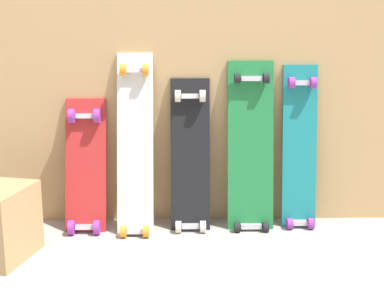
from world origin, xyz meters
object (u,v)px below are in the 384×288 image
at_px(skateboard_green, 251,153).
at_px(skateboard_white, 135,151).
at_px(skateboard_red, 86,171).
at_px(skateboard_black, 190,161).
at_px(skateboard_teal, 300,153).

bearing_deg(skateboard_green, skateboard_white, -176.64).
bearing_deg(skateboard_red, skateboard_green, 1.17).
height_order(skateboard_red, skateboard_green, skateboard_green).
bearing_deg(skateboard_black, skateboard_teal, 2.21).
distance_m(skateboard_white, skateboard_green, 0.57).
distance_m(skateboard_black, skateboard_green, 0.30).
bearing_deg(skateboard_green, skateboard_teal, 3.77).
bearing_deg(skateboard_white, skateboard_green, 3.36).
height_order(skateboard_red, skateboard_black, skateboard_black).
bearing_deg(skateboard_teal, skateboard_green, -176.23).
xyz_separation_m(skateboard_black, skateboard_green, (0.30, 0.00, 0.04)).
distance_m(skateboard_white, skateboard_teal, 0.82).
bearing_deg(skateboard_black, skateboard_red, -178.68).
bearing_deg(skateboard_teal, skateboard_white, -176.51).
height_order(skateboard_white, skateboard_teal, skateboard_white).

